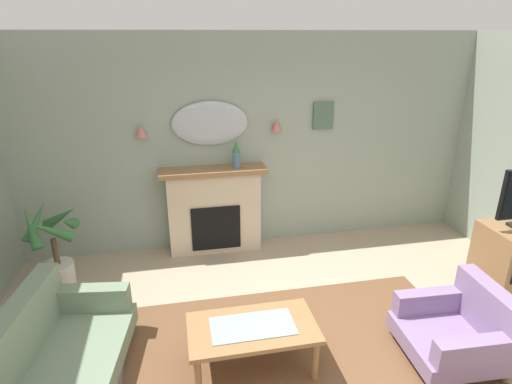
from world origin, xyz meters
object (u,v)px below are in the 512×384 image
(wall_mirror, at_px, (210,123))
(wall_sconce_right, at_px, (277,125))
(framed_picture, at_px, (323,116))
(coffee_table, at_px, (253,332))
(armchair_beside_couch, at_px, (460,329))
(wall_sconce_left, at_px, (141,131))
(fireplace, at_px, (215,211))
(mantel_vase_right, at_px, (236,154))
(floral_couch, at_px, (46,366))
(potted_plant_tall_palm, at_px, (55,248))

(wall_mirror, distance_m, wall_sconce_right, 0.85)
(framed_picture, height_order, coffee_table, framed_picture)
(wall_mirror, height_order, armchair_beside_couch, wall_mirror)
(wall_sconce_left, height_order, coffee_table, wall_sconce_left)
(wall_sconce_left, distance_m, armchair_beside_couch, 4.00)
(fireplace, relative_size, armchair_beside_couch, 1.59)
(wall_sconce_left, bearing_deg, mantel_vase_right, -5.96)
(wall_mirror, bearing_deg, coffee_table, -88.02)
(wall_sconce_left, relative_size, framed_picture, 0.39)
(armchair_beside_couch, bearing_deg, framed_picture, 99.23)
(floral_couch, relative_size, potted_plant_tall_palm, 1.75)
(floral_couch, bearing_deg, coffee_table, -0.11)
(wall_sconce_left, xyz_separation_m, armchair_beside_couch, (2.77, -2.55, -1.35))
(wall_sconce_right, xyz_separation_m, framed_picture, (0.65, 0.06, 0.09))
(fireplace, height_order, mantel_vase_right, mantel_vase_right)
(wall_sconce_right, bearing_deg, coffee_table, -108.36)
(wall_mirror, relative_size, wall_sconce_right, 6.86)
(coffee_table, xyz_separation_m, floral_couch, (-1.66, 0.00, -0.06))
(wall_sconce_right, height_order, coffee_table, wall_sconce_right)
(fireplace, relative_size, wall_mirror, 1.42)
(fireplace, bearing_deg, mantel_vase_right, -5.39)
(wall_sconce_left, height_order, potted_plant_tall_palm, wall_sconce_left)
(wall_sconce_left, relative_size, armchair_beside_couch, 0.16)
(framed_picture, bearing_deg, wall_sconce_right, -174.73)
(wall_mirror, height_order, floral_couch, wall_mirror)
(floral_couch, bearing_deg, mantel_vase_right, 49.36)
(framed_picture, relative_size, potted_plant_tall_palm, 0.35)
(floral_couch, xyz_separation_m, armchair_beside_couch, (3.51, -0.24, -0.01))
(mantel_vase_right, bearing_deg, floral_couch, -130.64)
(wall_mirror, xyz_separation_m, armchair_beside_couch, (1.92, -2.60, -1.40))
(mantel_vase_right, bearing_deg, framed_picture, 8.53)
(mantel_vase_right, distance_m, wall_mirror, 0.50)
(wall_sconce_left, xyz_separation_m, coffee_table, (0.93, -2.32, -1.28))
(mantel_vase_right, height_order, wall_sconce_right, wall_sconce_right)
(wall_sconce_right, xyz_separation_m, floral_couch, (-2.43, -2.31, -1.34))
(wall_mirror, bearing_deg, mantel_vase_right, -29.54)
(wall_mirror, distance_m, potted_plant_tall_palm, 2.33)
(wall_sconce_right, height_order, armchair_beside_couch, wall_sconce_right)
(coffee_table, bearing_deg, floral_couch, 179.89)
(armchair_beside_couch, bearing_deg, fireplace, 128.05)
(wall_sconce_left, height_order, wall_sconce_right, same)
(floral_couch, bearing_deg, framed_picture, 37.59)
(wall_mirror, xyz_separation_m, framed_picture, (1.50, 0.01, 0.04))
(mantel_vase_right, relative_size, wall_mirror, 0.38)
(fireplace, xyz_separation_m, potted_plant_tall_palm, (-1.87, -0.53, -0.07))
(coffee_table, height_order, armchair_beside_couch, armchair_beside_couch)
(framed_picture, relative_size, floral_couch, 0.20)
(mantel_vase_right, relative_size, coffee_table, 0.33)
(wall_sconce_right, xyz_separation_m, potted_plant_tall_palm, (-2.72, -0.62, -1.16))
(fireplace, relative_size, coffee_table, 1.24)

